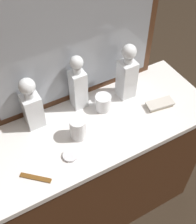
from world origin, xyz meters
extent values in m
plane|color=#2D2319|center=(0.00, 0.00, 0.00)|extent=(6.00, 6.00, 0.00)
cube|color=#472816|center=(0.00, 0.00, 0.41)|extent=(1.14, 0.47, 0.83)
cube|color=white|center=(0.00, 0.00, 0.84)|extent=(1.17, 0.48, 0.03)
cube|color=#472816|center=(0.00, 0.23, 1.19)|extent=(0.90, 0.03, 0.66)
cube|color=gray|center=(0.00, 0.21, 1.19)|extent=(0.82, 0.01, 0.58)
cube|color=white|center=(-0.26, 0.15, 0.95)|extent=(0.08, 0.08, 0.18)
cube|color=#8C4C14|center=(-0.26, 0.15, 0.91)|extent=(0.07, 0.07, 0.11)
cylinder|color=white|center=(-0.26, 0.15, 1.05)|extent=(0.05, 0.05, 0.03)
sphere|color=white|center=(-0.26, 0.15, 1.10)|extent=(0.07, 0.07, 0.07)
cube|color=white|center=(0.23, 0.11, 0.96)|extent=(0.08, 0.08, 0.21)
cube|color=#8C4C14|center=(0.23, 0.11, 0.93)|extent=(0.07, 0.07, 0.14)
cylinder|color=white|center=(0.23, 0.11, 1.09)|extent=(0.04, 0.04, 0.03)
sphere|color=white|center=(0.23, 0.11, 1.13)|extent=(0.07, 0.07, 0.07)
cube|color=white|center=(-0.02, 0.16, 0.96)|extent=(0.07, 0.07, 0.21)
cube|color=#8C4C14|center=(-0.02, 0.16, 0.93)|extent=(0.06, 0.06, 0.15)
cylinder|color=white|center=(-0.02, 0.16, 1.08)|extent=(0.04, 0.04, 0.03)
sphere|color=white|center=(-0.02, 0.16, 1.13)|extent=(0.06, 0.06, 0.06)
cylinder|color=white|center=(-0.12, -0.02, 0.91)|extent=(0.08, 0.08, 0.11)
cylinder|color=silver|center=(-0.12, -0.02, 0.86)|extent=(0.07, 0.07, 0.01)
cylinder|color=white|center=(0.07, 0.07, 0.90)|extent=(0.08, 0.08, 0.08)
cylinder|color=silver|center=(0.07, 0.07, 0.86)|extent=(0.08, 0.08, 0.01)
cube|color=#B7A88C|center=(0.33, -0.05, 0.87)|extent=(0.13, 0.08, 0.01)
cube|color=beige|center=(0.33, -0.05, 0.88)|extent=(0.15, 0.08, 0.01)
cylinder|color=silver|center=(-0.20, -0.11, 0.86)|extent=(0.07, 0.07, 0.01)
cube|color=brown|center=(-0.37, -0.14, 0.86)|extent=(0.11, 0.11, 0.01)
camera|label=1|loc=(-0.45, -0.81, 1.95)|focal=46.95mm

